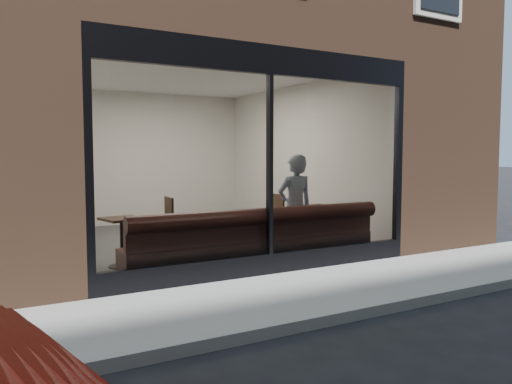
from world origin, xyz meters
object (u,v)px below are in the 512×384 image
cafe_chair_left (159,238)px  cafe_table_right (316,207)px  banquette (256,254)px  cafe_chair_right (269,232)px  cafe_table_left (122,219)px  person (295,208)px

cafe_chair_left → cafe_table_right: bearing=164.5°
banquette → cafe_table_right: bearing=29.2°
cafe_chair_right → cafe_table_left: bearing=6.9°
person → cafe_table_left: person is taller
cafe_chair_left → cafe_chair_right: cafe_chair_left is taller
cafe_table_left → cafe_chair_left: bearing=47.7°
cafe_chair_left → cafe_chair_right: bearing=174.3°
cafe_chair_left → cafe_chair_right: size_ratio=1.15×
cafe_table_left → cafe_chair_left: cafe_table_left is taller
banquette → cafe_table_left: (-1.70, 1.04, 0.52)m
person → cafe_table_right: (1.02, 0.82, -0.11)m
cafe_table_right → cafe_chair_right: (-0.65, 0.61, -0.50)m
person → cafe_chair_right: 1.59m
person → cafe_chair_left: size_ratio=3.58×
cafe_chair_right → banquette: bearing=48.7°
cafe_table_left → cafe_chair_right: (2.92, 0.61, -0.50)m
banquette → cafe_chair_left: (-0.83, 2.01, 0.01)m
banquette → cafe_chair_right: (1.22, 1.65, 0.01)m
banquette → cafe_chair_right: banquette is taller
banquette → cafe_chair_left: bearing=112.4°
person → cafe_chair_right: bearing=-102.4°
cafe_table_right → cafe_chair_left: 2.90m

